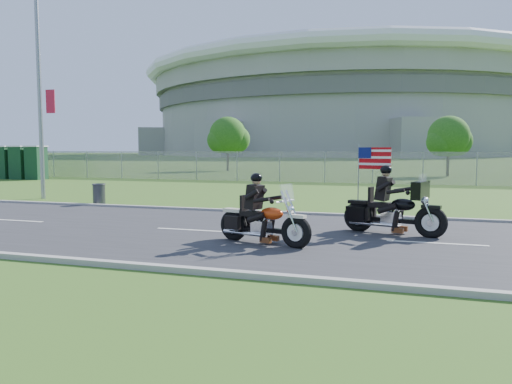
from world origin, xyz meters
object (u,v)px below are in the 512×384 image
(porta_toilet_c, at_px, (5,163))
(motorcycle_lead, at_px, (262,222))
(motorcycle_follow, at_px, (393,212))
(trash_can, at_px, (99,195))
(streetlight, at_px, (43,69))
(porta_toilet_a, at_px, (36,163))
(porta_toilet_b, at_px, (20,163))

(porta_toilet_c, relative_size, motorcycle_lead, 0.96)
(porta_toilet_c, bearing_deg, motorcycle_follow, -29.92)
(motorcycle_follow, relative_size, trash_can, 3.21)
(porta_toilet_c, height_order, motorcycle_follow, porta_toilet_c)
(motorcycle_lead, bearing_deg, streetlight, 165.78)
(streetlight, bearing_deg, motorcycle_lead, -31.30)
(motorcycle_follow, bearing_deg, porta_toilet_a, 162.86)
(porta_toilet_a, height_order, trash_can, porta_toilet_a)
(porta_toilet_c, xyz_separation_m, motorcycle_follow, (27.79, -16.00, -0.54))
(porta_toilet_a, distance_m, motorcycle_follow, 29.68)
(porta_toilet_c, bearing_deg, streetlight, -40.06)
(streetlight, xyz_separation_m, porta_toilet_c, (-12.82, 10.78, -4.49))
(porta_toilet_b, xyz_separation_m, motorcycle_lead, (23.61, -18.19, -0.63))
(porta_toilet_a, distance_m, porta_toilet_c, 2.80)
(porta_toilet_b, height_order, porta_toilet_c, same)
(streetlight, distance_m, porta_toilet_a, 15.39)
(porta_toilet_a, height_order, porta_toilet_b, same)
(porta_toilet_c, relative_size, motorcycle_follow, 0.88)
(motorcycle_lead, relative_size, trash_can, 2.95)
(motorcycle_follow, bearing_deg, motorcycle_lead, -126.19)
(porta_toilet_b, xyz_separation_m, motorcycle_follow, (26.39, -16.00, -0.54))
(porta_toilet_c, height_order, trash_can, porta_toilet_c)
(porta_toilet_b, height_order, motorcycle_lead, porta_toilet_b)
(porta_toilet_c, bearing_deg, motorcycle_lead, -36.03)
(porta_toilet_b, bearing_deg, porta_toilet_c, 180.00)
(motorcycle_lead, bearing_deg, porta_toilet_b, 159.47)
(streetlight, xyz_separation_m, porta_toilet_a, (-10.02, 10.78, -4.49))
(motorcycle_follow, xyz_separation_m, trash_can, (-11.13, 3.56, -0.20))
(porta_toilet_b, relative_size, motorcycle_lead, 0.96)
(porta_toilet_a, distance_m, trash_can, 18.64)
(porta_toilet_a, bearing_deg, porta_toilet_b, 180.00)
(porta_toilet_b, bearing_deg, streetlight, -43.35)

